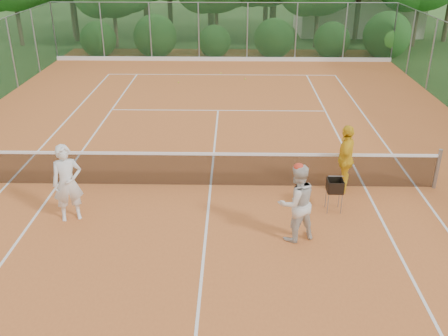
{
  "coord_description": "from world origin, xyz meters",
  "views": [
    {
      "loc": [
        0.6,
        -11.91,
        6.06
      ],
      "look_at": [
        0.38,
        -1.2,
        1.1
      ],
      "focal_mm": 40.0,
      "sensor_mm": 36.0,
      "label": 1
    }
  ],
  "objects_px": {
    "player_white": "(68,183)",
    "player_yellow": "(345,159)",
    "ball_hopper": "(335,186)",
    "player_center_grp": "(296,203)"
  },
  "relations": [
    {
      "from": "player_white",
      "to": "player_yellow",
      "type": "bearing_deg",
      "value": -8.09
    },
    {
      "from": "player_white",
      "to": "player_center_grp",
      "type": "xyz_separation_m",
      "value": [
        5.15,
        -0.76,
        -0.03
      ]
    },
    {
      "from": "player_white",
      "to": "player_center_grp",
      "type": "bearing_deg",
      "value": -29.79
    },
    {
      "from": "player_center_grp",
      "to": "ball_hopper",
      "type": "relative_size",
      "value": 2.2
    },
    {
      "from": "player_white",
      "to": "ball_hopper",
      "type": "xyz_separation_m",
      "value": [
        6.23,
        0.5,
        -0.28
      ]
    },
    {
      "from": "player_white",
      "to": "player_center_grp",
      "type": "relative_size",
      "value": 1.03
    },
    {
      "from": "player_white",
      "to": "player_yellow",
      "type": "relative_size",
      "value": 1.02
    },
    {
      "from": "player_white",
      "to": "ball_hopper",
      "type": "distance_m",
      "value": 6.25
    },
    {
      "from": "player_white",
      "to": "player_yellow",
      "type": "height_order",
      "value": "player_white"
    },
    {
      "from": "player_center_grp",
      "to": "player_yellow",
      "type": "xyz_separation_m",
      "value": [
        1.51,
        2.34,
        0.01
      ]
    }
  ]
}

